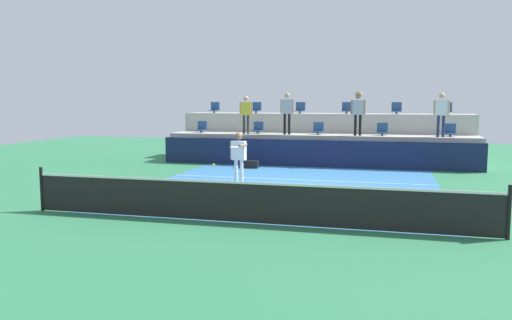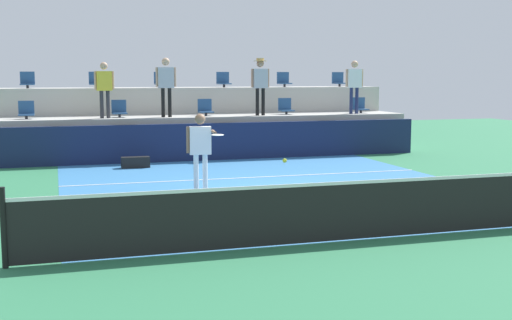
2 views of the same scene
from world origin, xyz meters
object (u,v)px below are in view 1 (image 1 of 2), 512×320
Objects in this scene: stadium_chair_lower_center at (318,129)px; equipment_bag at (249,164)px; stadium_chair_upper_mid_left at (300,109)px; spectator_with_hat at (358,109)px; stadium_chair_upper_right at (397,109)px; spectator_leaning_on_rail at (287,109)px; stadium_chair_lower_far_left at (202,128)px; spectator_in_grey at (246,111)px; stadium_chair_lower_right at (382,130)px; tennis_player at (239,154)px; stadium_chair_upper_far_left at (215,108)px; stadium_chair_lower_far_right at (450,131)px; spectator_in_white at (441,110)px; stadium_chair_upper_mid_right at (347,109)px; stadium_chair_lower_left at (258,129)px; stadium_chair_upper_far_right at (447,109)px; tennis_ball at (214,165)px; stadium_chair_upper_left at (256,109)px.

equipment_bag is (-2.46, -2.23, -1.31)m from stadium_chair_lower_center.
stadium_chair_upper_mid_left is 3.53m from spectator_with_hat.
stadium_chair_upper_right is 5.01m from spectator_leaning_on_rail.
stadium_chair_lower_far_left is 0.32× the size of spectator_in_grey.
stadium_chair_lower_right is 0.31× the size of tennis_player.
stadium_chair_lower_right is 4.25m from stadium_chair_upper_mid_left.
stadium_chair_upper_far_left is at bearing 180.00° from stadium_chair_upper_right.
stadium_chair_lower_far_right is at bearing 2.61° from spectator_in_grey.
stadium_chair_upper_far_left is 10.43m from spectator_in_white.
stadium_chair_upper_mid_left is at bearing 71.34° from equipment_bag.
equipment_bag is at bearing -165.90° from spectator_in_white.
stadium_chair_upper_mid_right is 0.68× the size of equipment_bag.
stadium_chair_lower_far_right is at bearing 0.00° from stadium_chair_lower_center.
equipment_bag is (0.19, -2.23, -1.31)m from stadium_chair_lower_left.
stadium_chair_lower_far_left is 6.64m from stadium_chair_upper_mid_right.
spectator_leaning_on_rail is (4.01, -2.18, 0.02)m from stadium_chair_upper_far_left.
stadium_chair_upper_right is 0.29× the size of spectator_with_hat.
stadium_chair_lower_center and stadium_chair_lower_right have the same top height.
stadium_chair_upper_mid_right is at bearing 0.00° from stadium_chair_upper_mid_left.
stadium_chair_upper_far_right is at bearing 9.62° from stadium_chair_lower_far_left.
equipment_bag is at bearing -38.16° from stadium_chair_lower_far_left.
stadium_chair_lower_right is 2.42m from spectator_in_white.
stadium_chair_upper_mid_left reaches higher than stadium_chair_lower_center.
stadium_chair_upper_right is at bearing 72.57° from stadium_chair_lower_right.
stadium_chair_lower_center is 0.30× the size of spectator_in_white.
spectator_with_hat is at bearing -5.07° from stadium_chair_lower_left.
equipment_bag is at bearing -122.41° from spectator_leaning_on_rail.
stadium_chair_lower_far_right is 6.66m from spectator_leaning_on_rail.
stadium_chair_upper_mid_right is at bearing 132.00° from stadium_chair_lower_right.
stadium_chair_upper_far_right reaches higher than tennis_ball.
spectator_with_hat reaches higher than stadium_chair_lower_far_right.
stadium_chair_lower_center and stadium_chair_lower_far_right have the same top height.
spectator_in_white is (7.56, -0.38, 0.83)m from stadium_chair_lower_left.
spectator_in_grey is at bearing 109.06° from equipment_bag.
stadium_chair_lower_far_right is at bearing -22.86° from stadium_chair_upper_mid_right.
spectator_in_grey is (2.20, -2.18, -0.09)m from stadium_chair_upper_far_left.
stadium_chair_upper_mid_right is 4.28m from stadium_chair_upper_far_right.
spectator_with_hat is at bearing 74.81° from tennis_ball.
stadium_chair_upper_mid_left is (4.20, 1.80, 0.85)m from stadium_chair_lower_far_left.
stadium_chair_upper_mid_right is (3.69, 1.80, 0.85)m from stadium_chair_lower_left.
spectator_in_white is (10.20, -0.38, 0.83)m from stadium_chair_lower_far_left.
spectator_in_white is (3.86, -2.18, -0.02)m from stadium_chair_upper_mid_right.
stadium_chair_lower_far_left is 2.89m from stadium_chair_upper_left.
spectator_in_white is at bearing -9.71° from stadium_chair_lower_right.
stadium_chair_lower_right is at bearing 180.00° from stadium_chair_lower_far_right.
tennis_ball is (-2.09, -12.23, -1.16)m from stadium_chair_upper_mid_right.
stadium_chair_upper_far_left is at bearing 109.16° from tennis_ball.
tennis_player is (-4.24, -6.61, -0.43)m from stadium_chair_lower_right.
spectator_leaning_on_rail is at bearing -28.55° from stadium_chair_upper_far_left.
spectator_with_hat is at bearing -73.70° from stadium_chair_upper_mid_right.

